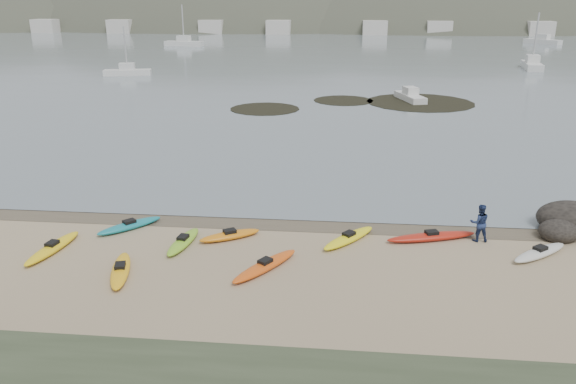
# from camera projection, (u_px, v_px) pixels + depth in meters

# --- Properties ---
(ground) EXTENTS (600.00, 600.00, 0.00)m
(ground) POSITION_uv_depth(u_px,v_px,m) (288.00, 220.00, 27.93)
(ground) COLOR tan
(ground) RESTS_ON ground
(wet_sand) EXTENTS (60.00, 60.00, 0.00)m
(wet_sand) POSITION_uv_depth(u_px,v_px,m) (287.00, 223.00, 27.65)
(wet_sand) COLOR brown
(wet_sand) RESTS_ON ground
(water) EXTENTS (1200.00, 1200.00, 0.00)m
(water) POSITION_uv_depth(u_px,v_px,m) (341.00, 17.00, 309.80)
(water) COLOR slate
(water) RESTS_ON ground
(kayaks) EXTENTS (23.18, 7.68, 0.34)m
(kayaks) POSITION_uv_depth(u_px,v_px,m) (261.00, 245.00, 24.72)
(kayaks) COLOR #B22112
(kayaks) RESTS_ON ground
(person_east) EXTENTS (0.89, 0.71, 1.77)m
(person_east) POSITION_uv_depth(u_px,v_px,m) (480.00, 223.00, 25.32)
(person_east) COLOR navy
(person_east) RESTS_ON ground
(kelp_mats) EXTENTS (24.77, 14.20, 0.04)m
(kelp_mats) POSITION_uv_depth(u_px,v_px,m) (372.00, 104.00, 58.28)
(kelp_mats) COLOR black
(kelp_mats) RESTS_ON water
(moored_boats) EXTENTS (90.59, 87.42, 1.22)m
(moored_boats) POSITION_uv_depth(u_px,v_px,m) (374.00, 52.00, 107.44)
(moored_boats) COLOR silver
(moored_boats) RESTS_ON ground
(far_hills) EXTENTS (550.00, 135.00, 80.00)m
(far_hills) POSITION_uv_depth(u_px,v_px,m) (442.00, 71.00, 211.77)
(far_hills) COLOR #384235
(far_hills) RESTS_ON ground
(far_town) EXTENTS (199.00, 5.00, 4.00)m
(far_town) POSITION_uv_depth(u_px,v_px,m) (358.00, 28.00, 162.96)
(far_town) COLOR beige
(far_town) RESTS_ON ground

